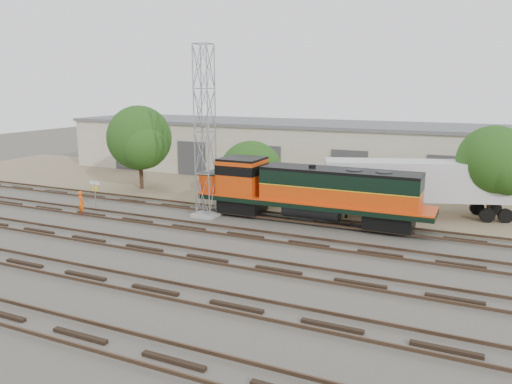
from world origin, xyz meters
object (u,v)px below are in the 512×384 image
at_px(signal_tower, 205,135).
at_px(semi_trailer, 423,182).
at_px(locomotive, 308,190).
at_px(worker, 81,203).

distance_m(signal_tower, semi_trailer, 15.09).
xyz_separation_m(locomotive, signal_tower, (-6.86, -1.32, 3.42)).
relative_size(locomotive, semi_trailer, 1.23).
xyz_separation_m(worker, semi_trailer, (21.58, 9.37, 1.58)).
bearing_deg(locomotive, worker, -162.70).
distance_m(locomotive, signal_tower, 7.78).
bearing_deg(semi_trailer, worker, -175.22).
height_order(locomotive, semi_trailer, locomotive).
relative_size(signal_tower, worker, 6.80).
xyz_separation_m(signal_tower, semi_trailer, (13.47, 6.03, -3.17)).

